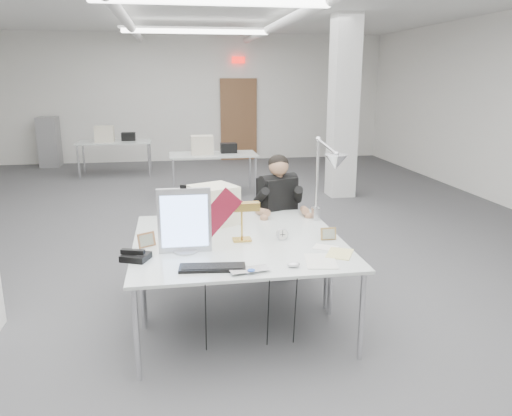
# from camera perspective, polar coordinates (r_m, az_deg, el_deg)

# --- Properties ---
(room_shell) EXTENTS (10.04, 14.04, 3.24)m
(room_shell) POSITION_cam_1_polar(r_m,az_deg,el_deg) (6.35, -4.43, 10.75)
(room_shell) COLOR #464648
(room_shell) RESTS_ON ground
(desk_main) EXTENTS (1.80, 0.90, 0.02)m
(desk_main) POSITION_cam_1_polar(r_m,az_deg,el_deg) (3.97, -1.23, -5.79)
(desk_main) COLOR silver
(desk_main) RESTS_ON room_shell
(desk_second) EXTENTS (1.80, 0.90, 0.02)m
(desk_second) POSITION_cam_1_polar(r_m,az_deg,el_deg) (4.81, -2.77, -2.07)
(desk_second) COLOR silver
(desk_second) RESTS_ON room_shell
(bg_desk_a) EXTENTS (1.60, 0.80, 0.02)m
(bg_desk_a) POSITION_cam_1_polar(r_m,az_deg,el_deg) (9.31, -4.91, 6.11)
(bg_desk_a) COLOR silver
(bg_desk_a) RESTS_ON room_shell
(bg_desk_b) EXTENTS (1.60, 0.80, 0.02)m
(bg_desk_b) POSITION_cam_1_polar(r_m,az_deg,el_deg) (11.53, -15.87, 7.27)
(bg_desk_b) COLOR silver
(bg_desk_b) RESTS_ON room_shell
(filing_cabinet) EXTENTS (0.45, 0.55, 1.20)m
(filing_cabinet) POSITION_cam_1_polar(r_m,az_deg,el_deg) (13.25, -22.54, 7.00)
(filing_cabinet) COLOR gray
(filing_cabinet) RESTS_ON room_shell
(office_chair) EXTENTS (0.64, 0.64, 1.02)m
(office_chair) POSITION_cam_1_polar(r_m,az_deg,el_deg) (5.51, 2.41, -2.42)
(office_chair) COLOR black
(office_chair) RESTS_ON room_shell
(seated_person) EXTENTS (0.59, 0.65, 0.80)m
(seated_person) POSITION_cam_1_polar(r_m,az_deg,el_deg) (5.36, 2.57, 1.44)
(seated_person) COLOR black
(seated_person) RESTS_ON office_chair
(monitor) EXTENTS (0.43, 0.05, 0.53)m
(monitor) POSITION_cam_1_polar(r_m,az_deg,el_deg) (4.04, -8.18, -1.43)
(monitor) COLOR #ABABAF
(monitor) RESTS_ON desk_main
(pennant) EXTENTS (0.39, 0.14, 0.44)m
(pennant) POSITION_cam_1_polar(r_m,az_deg,el_deg) (4.00, -4.42, -0.67)
(pennant) COLOR maroon
(pennant) RESTS_ON monitor
(keyboard) EXTENTS (0.50, 0.21, 0.02)m
(keyboard) POSITION_cam_1_polar(r_m,az_deg,el_deg) (3.73, -5.01, -6.82)
(keyboard) COLOR black
(keyboard) RESTS_ON desk_main
(laptop) EXTENTS (0.32, 0.24, 0.02)m
(laptop) POSITION_cam_1_polar(r_m,az_deg,el_deg) (3.63, -0.54, -7.38)
(laptop) COLOR silver
(laptop) RESTS_ON desk_main
(mouse) EXTENTS (0.10, 0.07, 0.04)m
(mouse) POSITION_cam_1_polar(r_m,az_deg,el_deg) (3.76, 4.33, -6.47)
(mouse) COLOR silver
(mouse) RESTS_ON desk_main
(bankers_lamp) EXTENTS (0.28, 0.11, 0.31)m
(bankers_lamp) POSITION_cam_1_polar(r_m,az_deg,el_deg) (4.30, -1.64, -1.77)
(bankers_lamp) COLOR gold
(bankers_lamp) RESTS_ON desk_main
(desk_phone) EXTENTS (0.25, 0.24, 0.05)m
(desk_phone) POSITION_cam_1_polar(r_m,az_deg,el_deg) (4.00, -13.58, -5.45)
(desk_phone) COLOR black
(desk_phone) RESTS_ON desk_main
(picture_frame_left) EXTENTS (0.15, 0.11, 0.12)m
(picture_frame_left) POSITION_cam_1_polar(r_m,az_deg,el_deg) (4.27, -12.40, -3.56)
(picture_frame_left) COLOR #A87048
(picture_frame_left) RESTS_ON desk_main
(picture_frame_right) EXTENTS (0.14, 0.04, 0.11)m
(picture_frame_right) POSITION_cam_1_polar(r_m,az_deg,el_deg) (4.40, 8.27, -2.92)
(picture_frame_right) COLOR #A78148
(picture_frame_right) RESTS_ON desk_main
(desk_clock) EXTENTS (0.11, 0.04, 0.11)m
(desk_clock) POSITION_cam_1_polar(r_m,az_deg,el_deg) (4.36, 3.01, -3.03)
(desk_clock) COLOR silver
(desk_clock) RESTS_ON desk_main
(paper_stack_a) EXTENTS (0.28, 0.36, 0.01)m
(paper_stack_a) POSITION_cam_1_polar(r_m,az_deg,el_deg) (3.90, 7.41, -6.04)
(paper_stack_a) COLOR silver
(paper_stack_a) RESTS_ON desk_main
(paper_stack_b) EXTENTS (0.29, 0.32, 0.01)m
(paper_stack_b) POSITION_cam_1_polar(r_m,az_deg,el_deg) (4.08, 9.54, -5.16)
(paper_stack_b) COLOR #E1D686
(paper_stack_b) RESTS_ON desk_main
(paper_stack_c) EXTENTS (0.24, 0.22, 0.01)m
(paper_stack_c) POSITION_cam_1_polar(r_m,az_deg,el_deg) (4.20, 7.94, -4.50)
(paper_stack_c) COLOR white
(paper_stack_c) RESTS_ON desk_main
(beige_monitor) EXTENTS (0.51, 0.50, 0.37)m
(beige_monitor) POSITION_cam_1_polar(r_m,az_deg,el_deg) (4.82, -4.89, 0.37)
(beige_monitor) COLOR beige
(beige_monitor) RESTS_ON desk_second
(architect_lamp) EXTENTS (0.44, 0.77, 0.93)m
(architect_lamp) POSITION_cam_1_polar(r_m,az_deg,el_deg) (4.68, 7.87, 3.35)
(architect_lamp) COLOR silver
(architect_lamp) RESTS_ON desk_second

